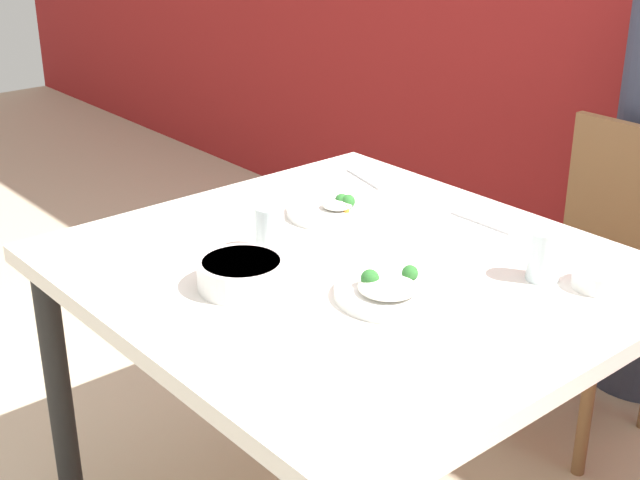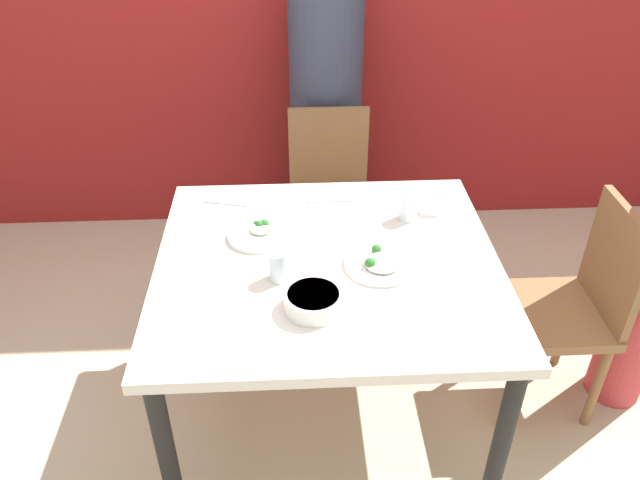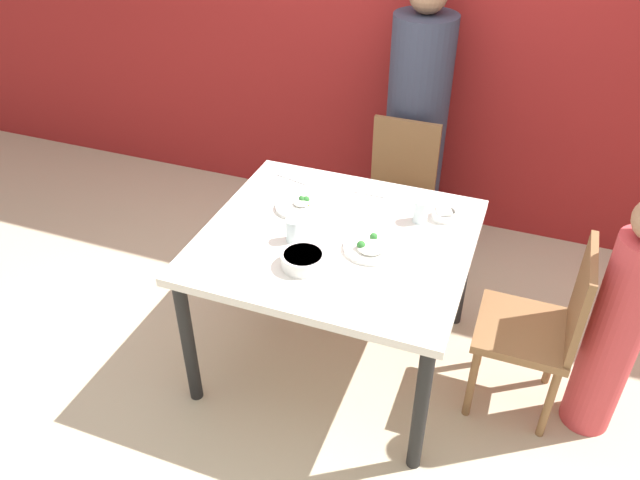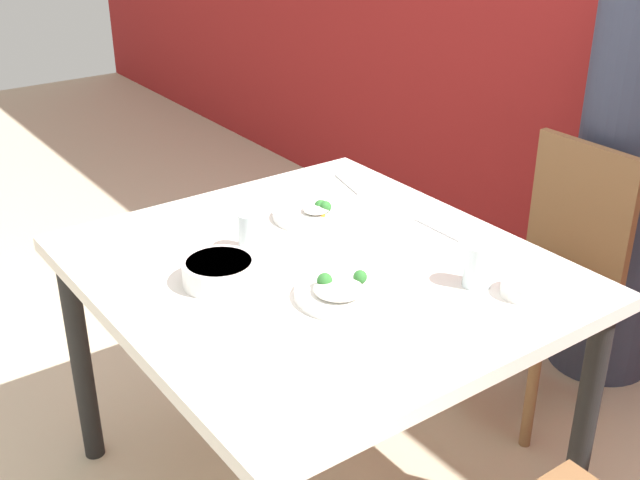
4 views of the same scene
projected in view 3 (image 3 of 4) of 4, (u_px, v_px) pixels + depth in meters
ground_plane at (335, 355)px, 3.19m from camera, size 10.00×10.00×0.00m
wall_back at (426, 8)px, 3.56m from camera, size 10.00×0.06×2.70m
dining_table at (336, 251)px, 2.81m from camera, size 1.17×1.08×0.75m
chair_adult_spot at (397, 194)px, 3.56m from camera, size 0.40×0.40×0.89m
chair_child_spot at (542, 326)px, 2.67m from camera, size 0.40×0.40×0.89m
person_adult at (416, 128)px, 3.68m from camera, size 0.36×0.36×1.60m
person_child at (617, 328)px, 2.54m from camera, size 0.22×0.22×1.18m
bowl_curry at (303, 260)px, 2.57m from camera, size 0.18×0.18×0.06m
plate_rice_adult at (299, 206)px, 2.94m from camera, size 0.21×0.21×0.05m
plate_rice_child at (371, 247)px, 2.67m from camera, size 0.24×0.24×0.06m
bowl_rice_small at (444, 215)px, 2.86m from camera, size 0.11×0.11×0.04m
glass_water_tall at (421, 211)px, 2.83m from camera, size 0.07×0.07×0.11m
glass_water_short at (293, 230)px, 2.70m from camera, size 0.07×0.07×0.11m
fork_steel at (370, 194)px, 3.05m from camera, size 0.18×0.02×0.01m
spoon_steel at (292, 179)px, 3.17m from camera, size 0.18×0.06×0.01m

